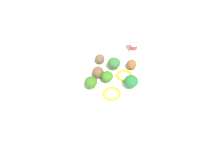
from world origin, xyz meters
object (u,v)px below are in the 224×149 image
object	(u,v)px
pepper_ring_back_right	(124,75)
knife	(62,118)
broccoli_floret_near_rim	(91,82)
broccoli_floret_mid_right	(114,63)
meatball_near_rim	(98,72)
broccoli_floret_back_left	(108,77)
meatball_back_right	(131,65)
broccoli_floret_center	(131,81)
meatball_mid_left	(100,59)
yogurt_bottle	(134,46)
fork	(69,123)
pepper_ring_far_rim	(112,94)
plate	(112,80)
napkin	(67,120)

from	to	relation	value
pepper_ring_back_right	knife	world-z (taller)	pepper_ring_back_right
broccoli_floret_near_rim	pepper_ring_back_right	size ratio (longest dim) A/B	0.82
broccoli_floret_mid_right	meatball_near_rim	world-z (taller)	broccoli_floret_mid_right
broccoli_floret_back_left	pepper_ring_back_right	size ratio (longest dim) A/B	0.75
meatball_back_right	broccoli_floret_center	bearing A→B (deg)	37.64
meatball_mid_left	yogurt_bottle	world-z (taller)	yogurt_bottle
broccoli_floret_mid_right	meatball_near_rim	bearing A→B (deg)	-12.20
meatball_back_right	fork	bearing A→B (deg)	1.49
meatball_mid_left	pepper_ring_far_rim	distance (m)	0.18
broccoli_floret_near_rim	meatball_mid_left	distance (m)	0.15
pepper_ring_far_rim	meatball_near_rim	bearing A→B (deg)	-108.82
broccoli_floret_near_rim	broccoli_floret_center	distance (m)	0.15
plate	broccoli_floret_back_left	distance (m)	0.05
meatball_mid_left	meatball_back_right	world-z (taller)	meatball_back_right
broccoli_floret_center	meatball_back_right	size ratio (longest dim) A/B	1.30
yogurt_bottle	meatball_back_right	bearing A→B (deg)	34.48
broccoli_floret_back_left	meatball_back_right	world-z (taller)	broccoli_floret_back_left
meatball_back_right	pepper_ring_far_rim	world-z (taller)	meatball_back_right
broccoli_floret_near_rim	fork	world-z (taller)	broccoli_floret_near_rim
broccoli_floret_near_rim	meatball_near_rim	world-z (taller)	broccoli_floret_near_rim
meatball_back_right	pepper_ring_back_right	distance (m)	0.06
plate	meatball_near_rim	xyz separation A→B (m)	(0.03, -0.05, 0.03)
plate	pepper_ring_back_right	size ratio (longest dim) A/B	4.31
pepper_ring_back_right	meatball_back_right	bearing A→B (deg)	-171.18
meatball_near_rim	knife	distance (m)	0.23
meatball_near_rim	knife	xyz separation A→B (m)	(0.22, 0.04, -0.03)
meatball_mid_left	knife	size ratio (longest dim) A/B	0.28
plate	broccoli_floret_near_rim	size ratio (longest dim) A/B	5.23
knife	broccoli_floret_back_left	bearing A→B (deg)	177.29
napkin	yogurt_bottle	size ratio (longest dim) A/B	2.23
broccoli_floret_near_rim	broccoli_floret_center	world-z (taller)	same
meatball_near_rim	broccoli_floret_back_left	bearing A→B (deg)	92.37
knife	pepper_ring_back_right	bearing A→B (deg)	173.10
pepper_ring_back_right	pepper_ring_far_rim	xyz separation A→B (m)	(0.11, 0.03, 0.00)
broccoli_floret_near_rim	plate	bearing A→B (deg)	166.82
broccoli_floret_center	pepper_ring_far_rim	xyz separation A→B (m)	(0.08, -0.03, -0.03)
pepper_ring_far_rim	plate	bearing A→B (deg)	-139.38
broccoli_floret_near_rim	yogurt_bottle	xyz separation A→B (m)	(-0.29, -0.03, -0.02)
meatball_mid_left	fork	distance (m)	0.32
fork	knife	world-z (taller)	same
broccoli_floret_center	meatball_mid_left	bearing A→B (deg)	-97.06
broccoli_floret_mid_right	pepper_ring_back_right	bearing A→B (deg)	85.18
meatball_mid_left	meatball_back_right	distance (m)	0.13
broccoli_floret_back_left	meatball_mid_left	size ratio (longest dim) A/B	1.20
meatball_back_right	napkin	world-z (taller)	meatball_back_right
broccoli_floret_back_left	napkin	xyz separation A→B (m)	(0.22, 0.01, -0.04)
pepper_ring_back_right	fork	distance (m)	0.29
napkin	knife	distance (m)	0.02
meatball_mid_left	pepper_ring_far_rim	bearing A→B (deg)	57.32
broccoli_floret_mid_right	broccoli_floret_back_left	world-z (taller)	broccoli_floret_mid_right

